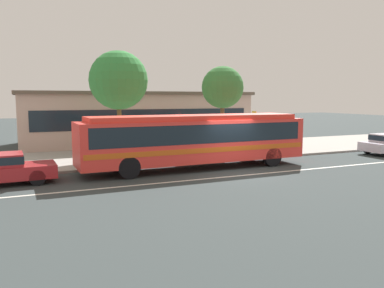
{
  "coord_description": "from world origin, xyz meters",
  "views": [
    {
      "loc": [
        -9.45,
        -16.02,
        3.56
      ],
      "look_at": [
        -1.71,
        1.43,
        1.3
      ],
      "focal_mm": 36.4,
      "sensor_mm": 36.0,
      "label": 1
    }
  ],
  "objects_px": {
    "bus_stop_sign": "(254,128)",
    "street_tree_near_stop": "(118,81)",
    "street_tree_mid_block": "(223,88)",
    "pedestrian_waiting_near_sign": "(194,140)",
    "transit_bus": "(196,138)"
  },
  "relations": [
    {
      "from": "bus_stop_sign",
      "to": "street_tree_near_stop",
      "type": "height_order",
      "value": "street_tree_near_stop"
    },
    {
      "from": "pedestrian_waiting_near_sign",
      "to": "transit_bus",
      "type": "bearing_deg",
      "value": -112.79
    },
    {
      "from": "street_tree_mid_block",
      "to": "pedestrian_waiting_near_sign",
      "type": "bearing_deg",
      "value": -165.07
    },
    {
      "from": "transit_bus",
      "to": "bus_stop_sign",
      "type": "bearing_deg",
      "value": 21.03
    },
    {
      "from": "transit_bus",
      "to": "bus_stop_sign",
      "type": "distance_m",
      "value": 4.93
    },
    {
      "from": "pedestrian_waiting_near_sign",
      "to": "street_tree_near_stop",
      "type": "height_order",
      "value": "street_tree_near_stop"
    },
    {
      "from": "pedestrian_waiting_near_sign",
      "to": "bus_stop_sign",
      "type": "relative_size",
      "value": 0.62
    },
    {
      "from": "pedestrian_waiting_near_sign",
      "to": "street_tree_mid_block",
      "type": "relative_size",
      "value": 0.3
    },
    {
      "from": "pedestrian_waiting_near_sign",
      "to": "bus_stop_sign",
      "type": "bearing_deg",
      "value": -28.59
    },
    {
      "from": "transit_bus",
      "to": "street_tree_mid_block",
      "type": "relative_size",
      "value": 2.15
    },
    {
      "from": "bus_stop_sign",
      "to": "street_tree_near_stop",
      "type": "bearing_deg",
      "value": 159.52
    },
    {
      "from": "street_tree_near_stop",
      "to": "pedestrian_waiting_near_sign",
      "type": "bearing_deg",
      "value": -13.85
    },
    {
      "from": "street_tree_mid_block",
      "to": "transit_bus",
      "type": "bearing_deg",
      "value": -132.36
    },
    {
      "from": "transit_bus",
      "to": "street_tree_near_stop",
      "type": "distance_m",
      "value": 6.08
    },
    {
      "from": "pedestrian_waiting_near_sign",
      "to": "street_tree_near_stop",
      "type": "relative_size",
      "value": 0.27
    }
  ]
}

